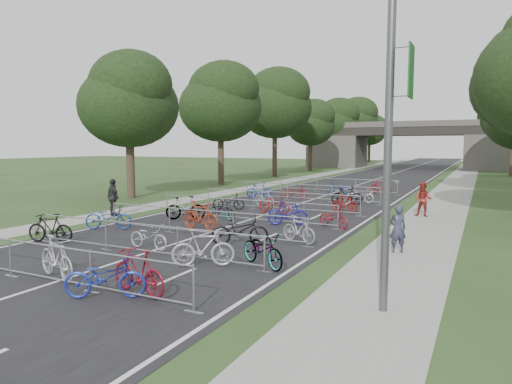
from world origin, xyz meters
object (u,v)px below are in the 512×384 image
overpass_bridge (411,145)px  bike_1 (56,258)px  pedestrian_a (398,229)px  pedestrian_c (113,198)px  pedestrian_b (423,200)px  lamppost (390,117)px  bike_2 (105,278)px

overpass_bridge → bike_1: 64.67m
bike_1 → pedestrian_a: 10.75m
pedestrian_c → overpass_bridge: bearing=-74.8°
pedestrian_b → pedestrian_c: (-14.27, -6.95, 0.08)m
bike_1 → pedestrian_b: (7.64, 15.98, 0.29)m
pedestrian_b → pedestrian_c: pedestrian_c is taller
lamppost → overpass_bridge: bearing=97.5°
bike_1 → pedestrian_b: bearing=-8.5°
lamppost → pedestrian_a: size_ratio=5.04×
lamppost → bike_1: bearing=-169.3°
pedestrian_c → pedestrian_a: bearing=-164.3°
bike_1 → pedestrian_c: pedestrian_c is taller
overpass_bridge → pedestrian_a: (7.63, -57.21, -2.72)m
overpass_bridge → pedestrian_a: bearing=-82.4°
pedestrian_b → bike_1: bearing=-106.8°
lamppost → bike_2: lamppost is taller
lamppost → pedestrian_c: bearing=153.8°
bike_2 → pedestrian_a: (5.47, 7.95, 0.30)m
pedestrian_a → bike_2: bearing=25.3°
lamppost → pedestrian_b: lamppost is taller
bike_1 → pedestrian_c: (-6.63, 9.03, 0.37)m
overpass_bridge → pedestrian_b: bearing=-81.3°
overpass_bridge → pedestrian_c: (-6.80, -55.57, -2.57)m
bike_2 → pedestrian_c: bearing=13.9°
bike_1 → bike_2: (2.33, -0.55, -0.08)m
pedestrian_b → pedestrian_a: bearing=-80.2°
overpass_bridge → pedestrian_c: 56.04m
lamppost → bike_1: lamppost is taller
bike_2 → pedestrian_b: size_ratio=1.10×
bike_1 → bike_2: bearing=-86.2°
pedestrian_b → overpass_bridge: bearing=107.5°
overpass_bridge → pedestrian_a: 57.78m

